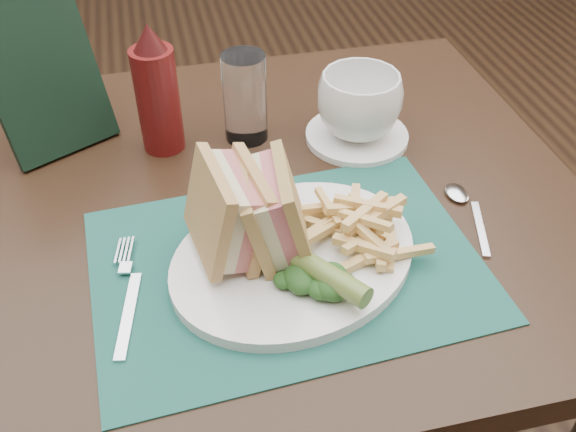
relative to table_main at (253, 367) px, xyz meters
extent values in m
plane|color=black|center=(0.00, 0.50, -0.38)|extent=(7.00, 7.00, 0.00)
cube|color=#184F46|center=(0.03, -0.14, 0.38)|extent=(0.46, 0.34, 0.00)
cylinder|color=#556E2A|center=(0.05, -0.20, 0.41)|extent=(0.09, 0.11, 0.03)
cylinder|color=white|center=(0.19, 0.09, 0.38)|extent=(0.20, 0.20, 0.01)
imported|color=white|center=(0.19, 0.09, 0.43)|extent=(0.17, 0.17, 0.09)
cylinder|color=white|center=(0.03, 0.13, 0.44)|extent=(0.08, 0.08, 0.13)
cube|color=black|center=(-0.24, 0.18, 0.49)|extent=(0.17, 0.15, 0.24)
camera|label=1|loc=(-0.09, -0.65, 0.90)|focal=40.00mm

